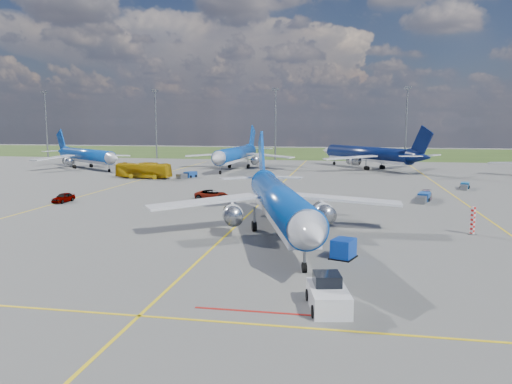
% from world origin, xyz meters
% --- Properties ---
extents(ground, '(400.00, 400.00, 0.00)m').
position_xyz_m(ground, '(0.00, 0.00, 0.00)').
color(ground, '#555553').
rests_on(ground, ground).
extents(grass_strip, '(400.00, 80.00, 0.01)m').
position_xyz_m(grass_strip, '(0.00, 150.00, 0.00)').
color(grass_strip, '#2D4719').
rests_on(grass_strip, ground).
extents(taxiway_lines, '(60.25, 160.00, 0.02)m').
position_xyz_m(taxiway_lines, '(0.17, 27.70, 0.01)').
color(taxiway_lines, yellow).
rests_on(taxiway_lines, ground).
extents(floodlight_masts, '(202.20, 0.50, 22.70)m').
position_xyz_m(floodlight_masts, '(10.00, 110.00, 12.56)').
color(floodlight_masts, slate).
rests_on(floodlight_masts, ground).
extents(warning_post, '(0.50, 0.50, 3.00)m').
position_xyz_m(warning_post, '(26.00, 8.00, 1.50)').
color(warning_post, red).
rests_on(warning_post, ground).
extents(bg_jet_nw, '(46.90, 45.10, 9.77)m').
position_xyz_m(bg_jet_nw, '(-54.17, 71.72, 0.00)').
color(bg_jet_nw, '#0B419E').
rests_on(bg_jet_nw, ground).
extents(bg_jet_nnw, '(33.49, 42.80, 10.80)m').
position_xyz_m(bg_jet_nnw, '(-15.63, 77.65, 0.00)').
color(bg_jet_nnw, '#0B419E').
rests_on(bg_jet_nnw, ground).
extents(bg_jet_n, '(51.11, 52.63, 10.97)m').
position_xyz_m(bg_jet_n, '(17.79, 84.03, 0.00)').
color(bg_jet_n, '#07133E').
rests_on(bg_jet_n, ground).
extents(main_airliner, '(40.29, 46.76, 10.44)m').
position_xyz_m(main_airliner, '(5.66, 3.67, 0.00)').
color(main_airliner, '#0B419E').
rests_on(main_airliner, ground).
extents(pushback_tug, '(3.19, 6.46, 2.15)m').
position_xyz_m(pushback_tug, '(11.52, -16.47, 0.87)').
color(pushback_tug, silver).
rests_on(pushback_tug, ground).
extents(uld_container, '(2.37, 2.63, 1.73)m').
position_xyz_m(uld_container, '(12.41, -4.12, 0.86)').
color(uld_container, '#0B349F').
rests_on(uld_container, ground).
extents(apron_bus, '(12.42, 3.98, 3.40)m').
position_xyz_m(apron_bus, '(-30.55, 52.99, 1.70)').
color(apron_bus, '#C1940B').
rests_on(apron_bus, ground).
extents(service_car_a, '(1.95, 4.29, 1.43)m').
position_xyz_m(service_car_a, '(-29.49, 20.08, 0.71)').
color(service_car_a, '#999999').
rests_on(service_car_a, ground).
extents(service_car_b, '(5.48, 2.80, 1.48)m').
position_xyz_m(service_car_b, '(-8.16, 26.85, 0.74)').
color(service_car_b, '#999999').
rests_on(service_car_b, ground).
extents(service_car_c, '(2.46, 4.62, 1.27)m').
position_xyz_m(service_car_c, '(24.98, 33.47, 0.64)').
color(service_car_c, '#999999').
rests_on(service_car_c, ground).
extents(baggage_tug_w, '(2.99, 5.75, 1.25)m').
position_xyz_m(baggage_tug_w, '(24.09, 30.37, 0.58)').
color(baggage_tug_w, '#194797').
rests_on(baggage_tug_w, ground).
extents(baggage_tug_c, '(3.37, 5.65, 1.23)m').
position_xyz_m(baggage_tug_c, '(-21.54, 55.57, 0.58)').
color(baggage_tug_c, navy).
rests_on(baggage_tug_c, ground).
extents(baggage_tug_e, '(2.56, 4.99, 1.08)m').
position_xyz_m(baggage_tug_e, '(33.65, 47.00, 0.51)').
color(baggage_tug_e, '#195D99').
rests_on(baggage_tug_e, ground).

